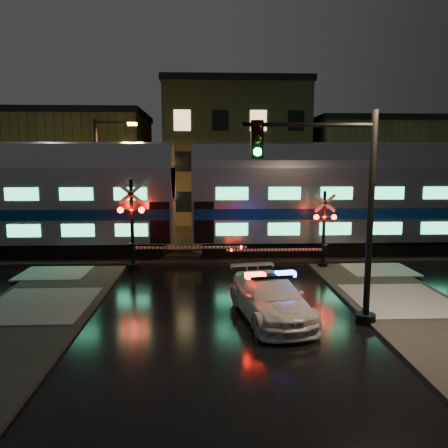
{
  "coord_description": "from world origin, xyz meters",
  "views": [
    {
      "loc": [
        -0.62,
        -18.1,
        5.1
      ],
      "look_at": [
        0.26,
        2.5,
        2.2
      ],
      "focal_mm": 35.0,
      "sensor_mm": 36.0,
      "label": 1
    }
  ],
  "objects_px": {
    "crossing_signal_right": "(317,237)",
    "streetlight": "(101,174)",
    "police_car": "(270,297)",
    "traffic_light": "(337,214)",
    "crossing_signal_left": "(140,234)"
  },
  "relations": [
    {
      "from": "crossing_signal_right",
      "to": "streetlight",
      "type": "bearing_deg",
      "value": 150.1
    },
    {
      "from": "crossing_signal_right",
      "to": "streetlight",
      "type": "height_order",
      "value": "streetlight"
    },
    {
      "from": "streetlight",
      "to": "police_car",
      "type": "bearing_deg",
      "value": -57.53
    },
    {
      "from": "traffic_light",
      "to": "crossing_signal_right",
      "type": "bearing_deg",
      "value": 78.77
    },
    {
      "from": "crossing_signal_right",
      "to": "police_car",
      "type": "bearing_deg",
      "value": -115.96
    },
    {
      "from": "crossing_signal_right",
      "to": "crossing_signal_left",
      "type": "relative_size",
      "value": 0.87
    },
    {
      "from": "streetlight",
      "to": "crossing_signal_left",
      "type": "bearing_deg",
      "value": -64.24
    },
    {
      "from": "traffic_light",
      "to": "crossing_signal_left",
      "type": "bearing_deg",
      "value": 133.08
    },
    {
      "from": "police_car",
      "to": "traffic_light",
      "type": "bearing_deg",
      "value": -30.13
    },
    {
      "from": "crossing_signal_right",
      "to": "traffic_light",
      "type": "xyz_separation_m",
      "value": [
        -1.28,
        -7.3,
        1.99
      ]
    },
    {
      "from": "crossing_signal_left",
      "to": "streetlight",
      "type": "relative_size",
      "value": 0.79
    },
    {
      "from": "police_car",
      "to": "crossing_signal_left",
      "type": "xyz_separation_m",
      "value": [
        -5.22,
        6.59,
        1.09
      ]
    },
    {
      "from": "crossing_signal_right",
      "to": "traffic_light",
      "type": "bearing_deg",
      "value": -99.94
    },
    {
      "from": "police_car",
      "to": "streetlight",
      "type": "distance_m",
      "value": 16.18
    },
    {
      "from": "police_car",
      "to": "streetlight",
      "type": "relative_size",
      "value": 0.65
    }
  ]
}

